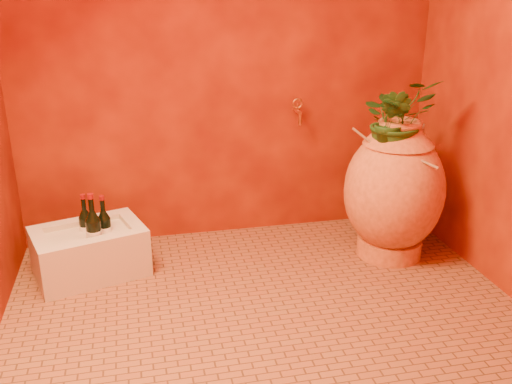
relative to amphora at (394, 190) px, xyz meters
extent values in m
plane|color=brown|center=(-0.85, -0.45, -0.40)|extent=(2.50, 2.50, 0.00)
cube|color=#540C04|center=(-0.85, 0.55, 0.85)|extent=(2.50, 0.02, 2.50)
cylinder|color=#D77A3C|center=(0.00, 0.00, -0.35)|extent=(0.43, 0.43, 0.11)
ellipsoid|color=#D77A3C|center=(0.00, 0.00, 0.00)|extent=(0.66, 0.66, 0.71)
cone|color=#D77A3C|center=(0.00, 0.00, 0.32)|extent=(0.45, 0.45, 0.11)
torus|color=#D77A3C|center=(0.00, 0.00, 0.38)|extent=(0.28, 0.28, 0.04)
cylinder|color=olive|center=(-0.08, -0.05, 0.22)|extent=(0.37, 0.19, 0.29)
cylinder|color=olive|center=(-0.02, -0.12, 0.25)|extent=(0.25, 0.32, 0.10)
cylinder|color=olive|center=(0.10, -0.08, 0.27)|extent=(0.16, 0.28, 0.19)
cube|color=#C0B29F|center=(-1.70, 0.13, -0.28)|extent=(0.66, 0.54, 0.24)
cube|color=#C0B29F|center=(-1.70, 0.29, -0.15)|extent=(0.57, 0.24, 0.03)
cube|color=#C0B29F|center=(-1.70, -0.02, -0.15)|extent=(0.57, 0.24, 0.03)
cube|color=#C0B29F|center=(-1.95, 0.13, -0.15)|extent=(0.14, 0.25, 0.03)
cube|color=#C0B29F|center=(-1.45, 0.13, -0.15)|extent=(0.14, 0.25, 0.03)
cylinder|color=black|center=(-1.71, 0.19, -0.17)|extent=(0.07, 0.07, 0.17)
cone|color=black|center=(-1.71, 0.19, -0.07)|extent=(0.07, 0.07, 0.05)
cylinder|color=black|center=(-1.71, 0.19, -0.01)|extent=(0.02, 0.02, 0.06)
cylinder|color=maroon|center=(-1.71, 0.19, 0.03)|extent=(0.03, 0.03, 0.02)
cylinder|color=silver|center=(-1.71, 0.19, -0.17)|extent=(0.07, 0.07, 0.07)
cylinder|color=black|center=(-1.61, 0.15, -0.17)|extent=(0.07, 0.07, 0.17)
cone|color=black|center=(-1.61, 0.15, -0.07)|extent=(0.07, 0.07, 0.05)
cylinder|color=black|center=(-1.61, 0.15, -0.01)|extent=(0.02, 0.02, 0.06)
cylinder|color=maroon|center=(-1.61, 0.15, 0.03)|extent=(0.03, 0.03, 0.02)
cylinder|color=silver|center=(-1.61, 0.15, -0.17)|extent=(0.07, 0.07, 0.07)
cylinder|color=black|center=(-1.66, 0.07, -0.16)|extent=(0.08, 0.08, 0.19)
cone|color=black|center=(-1.66, 0.07, -0.04)|extent=(0.08, 0.08, 0.05)
cylinder|color=black|center=(-1.66, 0.07, 0.02)|extent=(0.03, 0.03, 0.07)
cylinder|color=maroon|center=(-1.66, 0.07, 0.07)|extent=(0.03, 0.03, 0.03)
cylinder|color=silver|center=(-1.66, 0.07, -0.16)|extent=(0.08, 0.08, 0.08)
cylinder|color=#B56E29|center=(-0.44, 0.48, 0.37)|extent=(0.02, 0.13, 0.02)
cylinder|color=#B56E29|center=(-0.44, 0.42, 0.34)|extent=(0.02, 0.02, 0.07)
torus|color=#B56E29|center=(-0.44, 0.48, 0.42)|extent=(0.06, 0.01, 0.06)
cylinder|color=#B56E29|center=(-0.44, 0.48, 0.39)|extent=(0.01, 0.01, 0.04)
imported|color=#1A4518|center=(-0.02, 0.00, 0.41)|extent=(0.46, 0.42, 0.45)
imported|color=#1A4518|center=(-0.08, -0.06, 0.42)|extent=(0.24, 0.25, 0.35)
camera|label=1|loc=(-1.42, -2.79, 1.12)|focal=40.00mm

